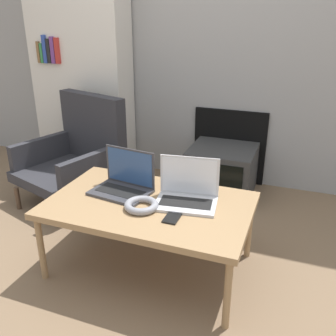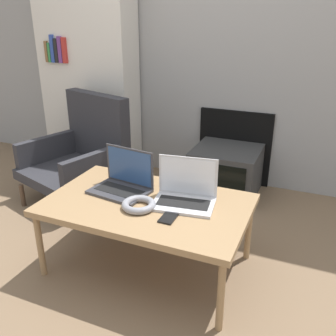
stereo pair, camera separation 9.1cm
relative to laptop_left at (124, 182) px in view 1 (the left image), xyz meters
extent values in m
plane|color=#7A6047|center=(0.19, -0.28, -0.48)|extent=(14.00, 14.00, 0.00)
cube|color=#999999|center=(0.19, 1.36, 0.82)|extent=(7.00, 0.06, 2.60)
cube|color=black|center=(0.36, 1.32, -0.16)|extent=(0.63, 0.03, 0.64)
cube|color=#9E7A51|center=(0.19, -0.08, -0.07)|extent=(1.13, 0.70, 0.04)
cylinder|color=#9E7A51|center=(-0.33, -0.39, -0.29)|extent=(0.04, 0.04, 0.39)
cylinder|color=#9E7A51|center=(0.72, -0.39, -0.29)|extent=(0.04, 0.04, 0.39)
cylinder|color=#9E7A51|center=(-0.33, 0.22, -0.29)|extent=(0.04, 0.04, 0.39)
cylinder|color=#9E7A51|center=(0.72, 0.22, -0.29)|extent=(0.04, 0.04, 0.39)
cube|color=#38383D|center=(-0.01, -0.04, -0.05)|extent=(0.36, 0.27, 0.02)
cube|color=black|center=(-0.01, -0.04, -0.04)|extent=(0.30, 0.16, 0.00)
cube|color=#38383D|center=(0.01, 0.07, 0.07)|extent=(0.33, 0.05, 0.23)
cube|color=#2D4C7F|center=(0.01, 0.06, 0.07)|extent=(0.30, 0.05, 0.21)
cube|color=silver|center=(0.39, -0.04, -0.05)|extent=(0.36, 0.27, 0.02)
cube|color=black|center=(0.39, -0.04, -0.04)|extent=(0.30, 0.16, 0.00)
cube|color=silver|center=(0.38, 0.07, 0.07)|extent=(0.33, 0.05, 0.23)
cube|color=white|center=(0.38, 0.06, 0.07)|extent=(0.30, 0.05, 0.21)
torus|color=gray|center=(0.18, -0.16, -0.04)|extent=(0.19, 0.19, 0.04)
cube|color=black|center=(0.38, -0.20, -0.05)|extent=(0.07, 0.14, 0.01)
cube|color=#383838|center=(0.36, 1.06, -0.29)|extent=(0.52, 0.50, 0.39)
cube|color=black|center=(0.36, 0.80, -0.29)|extent=(0.43, 0.01, 0.30)
cube|color=#2D2D33|center=(-0.75, 0.50, -0.26)|extent=(0.84, 0.84, 0.08)
cube|color=#2D2D33|center=(-0.67, 0.77, 0.05)|extent=(0.66, 0.30, 0.55)
cube|color=#2D2D33|center=(-1.04, 0.59, -0.12)|extent=(0.24, 0.59, 0.20)
cube|color=#2D2D33|center=(-0.47, 0.40, -0.12)|extent=(0.24, 0.59, 0.20)
cylinder|color=#4C3828|center=(-1.04, 0.21, -0.39)|extent=(0.04, 0.04, 0.18)
cylinder|color=#4C3828|center=(-0.47, 0.21, -0.39)|extent=(0.04, 0.04, 0.18)
cylinder|color=#4C3828|center=(-1.04, 0.78, -0.39)|extent=(0.04, 0.04, 0.18)
cylinder|color=#4C3828|center=(-0.47, 0.78, -0.39)|extent=(0.04, 0.04, 0.18)
cube|color=silver|center=(-0.99, 1.16, 0.42)|extent=(0.88, 0.30, 1.82)
cube|color=brown|center=(-1.30, 1.00, 0.60)|extent=(0.03, 0.02, 0.18)
cube|color=#337F42|center=(-1.27, 1.00, 0.60)|extent=(0.03, 0.02, 0.16)
cube|color=#2D479E|center=(-1.23, 1.00, 0.63)|extent=(0.04, 0.02, 0.23)
cube|color=black|center=(-1.19, 1.00, 0.62)|extent=(0.03, 0.02, 0.20)
cube|color=#6B387F|center=(-1.15, 1.00, 0.62)|extent=(0.04, 0.02, 0.22)
cube|color=#B22D28|center=(-1.11, 1.00, 0.62)|extent=(0.04, 0.02, 0.21)
camera|label=1|loc=(0.94, -1.78, 0.92)|focal=40.00mm
camera|label=2|loc=(1.03, -1.74, 0.92)|focal=40.00mm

